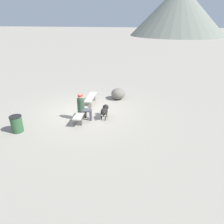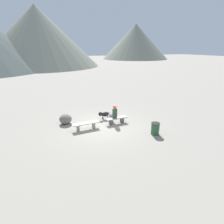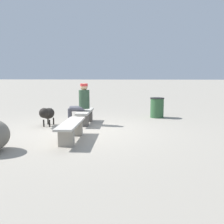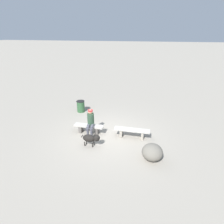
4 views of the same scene
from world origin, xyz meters
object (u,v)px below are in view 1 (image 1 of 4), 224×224
at_px(trash_bin, 17,124).
at_px(seated_person, 83,105).
at_px(boulder, 118,94).
at_px(dog, 105,110).
at_px(bench_right, 81,115).
at_px(bench_left, 91,99).

bearing_deg(trash_bin, seated_person, 123.38).
bearing_deg(boulder, trash_bin, -38.18).
distance_m(dog, trash_bin, 4.00).
distance_m(bench_right, dog, 1.19).
xyz_separation_m(seated_person, boulder, (-3.10, 1.24, -0.40)).
bearing_deg(dog, seated_person, 111.66).
relative_size(trash_bin, boulder, 0.87).
relative_size(seated_person, trash_bin, 1.77).
xyz_separation_m(seated_person, trash_bin, (1.63, -2.48, -0.37)).
xyz_separation_m(bench_left, trash_bin, (3.68, -2.28, 0.06)).
bearing_deg(boulder, dog, -5.65).
bearing_deg(seated_person, bench_left, 175.23).
height_order(bench_right, dog, dog).
xyz_separation_m(seated_person, dog, (-0.39, 0.97, -0.35)).
xyz_separation_m(bench_left, boulder, (-1.05, 1.44, 0.03)).
distance_m(dog, boulder, 2.72).
bearing_deg(boulder, seated_person, -21.84).
bearing_deg(seated_person, bench_right, -40.78).
distance_m(trash_bin, boulder, 6.01).
xyz_separation_m(trash_bin, boulder, (-4.73, 3.72, -0.03)).
xyz_separation_m(dog, boulder, (-2.71, 0.27, -0.06)).
relative_size(bench_right, trash_bin, 2.07).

